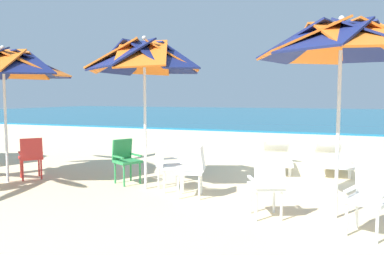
# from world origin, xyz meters

# --- Properties ---
(ground_plane) EXTENTS (80.00, 80.00, 0.00)m
(ground_plane) POSITION_xyz_m (0.00, 0.00, 0.00)
(ground_plane) COLOR beige
(sea) EXTENTS (80.00, 36.00, 0.10)m
(sea) POSITION_xyz_m (0.00, 27.41, 0.05)
(sea) COLOR #19607F
(sea) RESTS_ON ground
(surf_foam) EXTENTS (80.00, 0.70, 0.01)m
(surf_foam) POSITION_xyz_m (0.00, 9.11, 0.01)
(surf_foam) COLOR white
(surf_foam) RESTS_ON ground
(beach_umbrella_0) EXTENTS (2.32, 2.32, 2.79)m
(beach_umbrella_0) POSITION_xyz_m (0.07, -2.64, 2.44)
(beach_umbrella_0) COLOR silver
(beach_umbrella_0) RESTS_ON ground
(plastic_chair_0) EXTENTS (0.58, 0.60, 0.87)m
(plastic_chair_0) POSITION_xyz_m (-0.83, -3.00, 0.50)
(plastic_chair_0) COLOR white
(plastic_chair_0) RESTS_ON ground
(plastic_chair_1) EXTENTS (0.58, 0.60, 0.87)m
(plastic_chair_1) POSITION_xyz_m (0.44, -3.18, 0.50)
(plastic_chair_1) COLOR white
(plastic_chair_1) RESTS_ON ground
(beach_umbrella_1) EXTENTS (2.16, 2.16, 2.80)m
(beach_umbrella_1) POSITION_xyz_m (-3.21, -2.07, 2.39)
(beach_umbrella_1) COLOR silver
(beach_umbrella_1) RESTS_ON ground
(plastic_chair_2) EXTENTS (0.62, 0.61, 0.87)m
(plastic_chair_2) POSITION_xyz_m (-3.79, -1.80, 0.50)
(plastic_chair_2) COLOR #2D8C4C
(plastic_chair_2) RESTS_ON ground
(plastic_chair_3) EXTENTS (0.63, 0.63, 0.87)m
(plastic_chair_3) POSITION_xyz_m (-2.79, -2.05, 0.50)
(plastic_chair_3) COLOR white
(plastic_chair_3) RESTS_ON ground
(plastic_chair_4) EXTENTS (0.56, 0.53, 0.87)m
(plastic_chair_4) POSITION_xyz_m (-2.17, -2.30, 0.50)
(plastic_chair_4) COLOR white
(plastic_chair_4) RESTS_ON ground
(beach_umbrella_2) EXTENTS (2.56, 2.56, 2.69)m
(beach_umbrella_2) POSITION_xyz_m (-6.03, -2.57, 2.33)
(beach_umbrella_2) COLOR silver
(beach_umbrella_2) RESTS_ON ground
(plastic_chair_5) EXTENTS (0.63, 0.63, 0.87)m
(plastic_chair_5) POSITION_xyz_m (-5.79, -2.18, 0.50)
(plastic_chair_5) COLOR red
(plastic_chair_5) RESTS_ON ground
(sun_lounger_1) EXTENTS (0.86, 2.20, 0.62)m
(sun_lounger_1) POSITION_xyz_m (0.03, 0.99, 0.28)
(sun_lounger_1) COLOR white
(sun_lounger_1) RESTS_ON ground
(sun_lounger_2) EXTENTS (0.95, 2.22, 0.62)m
(sun_lounger_2) POSITION_xyz_m (-1.20, 0.76, 0.28)
(sun_lounger_2) COLOR white
(sun_lounger_2) RESTS_ON ground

